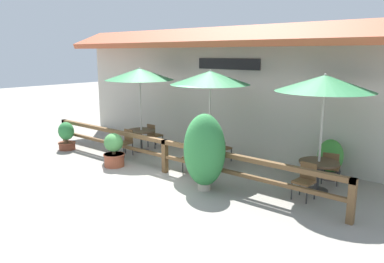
# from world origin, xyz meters

# --- Properties ---
(ground_plane) EXTENTS (60.00, 60.00, 0.00)m
(ground_plane) POSITION_xyz_m (0.00, 0.00, 0.00)
(ground_plane) COLOR gray
(building_facade) EXTENTS (14.28, 1.49, 4.23)m
(building_facade) POSITION_xyz_m (0.00, 4.10, 2.16)
(building_facade) COLOR #BCB7A8
(building_facade) RESTS_ON ground
(patio_railing) EXTENTS (10.40, 0.14, 0.95)m
(patio_railing) POSITION_xyz_m (0.00, 1.05, 0.70)
(patio_railing) COLOR brown
(patio_railing) RESTS_ON ground
(patio_umbrella_near) EXTENTS (2.31, 2.31, 2.89)m
(patio_umbrella_near) POSITION_xyz_m (-2.27, 2.23, 2.65)
(patio_umbrella_near) COLOR #B7B2A8
(patio_umbrella_near) RESTS_ON ground
(dining_table_near) EXTENTS (0.96, 0.96, 0.76)m
(dining_table_near) POSITION_xyz_m (-2.27, 2.23, 0.60)
(dining_table_near) COLOR #4C3826
(dining_table_near) RESTS_ON ground
(chair_near_streetside) EXTENTS (0.42, 0.42, 0.85)m
(chair_near_streetside) POSITION_xyz_m (-2.29, 1.55, 0.48)
(chair_near_streetside) COLOR brown
(chair_near_streetside) RESTS_ON ground
(chair_near_wallside) EXTENTS (0.44, 0.44, 0.85)m
(chair_near_wallside) POSITION_xyz_m (-2.34, 2.90, 0.48)
(chair_near_wallside) COLOR brown
(chair_near_wallside) RESTS_ON ground
(patio_umbrella_middle) EXTENTS (2.31, 2.31, 2.89)m
(patio_umbrella_middle) POSITION_xyz_m (0.64, 2.29, 2.65)
(patio_umbrella_middle) COLOR #B7B2A8
(patio_umbrella_middle) RESTS_ON ground
(dining_table_middle) EXTENTS (0.96, 0.96, 0.76)m
(dining_table_middle) POSITION_xyz_m (0.64, 2.29, 0.60)
(dining_table_middle) COLOR #4C3826
(dining_table_middle) RESTS_ON ground
(chair_middle_streetside) EXTENTS (0.50, 0.50, 0.85)m
(chair_middle_streetside) POSITION_xyz_m (0.61, 1.60, 0.48)
(chair_middle_streetside) COLOR brown
(chair_middle_streetside) RESTS_ON ground
(chair_middle_wallside) EXTENTS (0.49, 0.49, 0.85)m
(chair_middle_wallside) POSITION_xyz_m (0.59, 2.98, 0.48)
(chair_middle_wallside) COLOR brown
(chair_middle_wallside) RESTS_ON ground
(patio_umbrella_far) EXTENTS (2.31, 2.31, 2.89)m
(patio_umbrella_far) POSITION_xyz_m (3.91, 2.42, 2.65)
(patio_umbrella_far) COLOR #B7B2A8
(patio_umbrella_far) RESTS_ON ground
(dining_table_far) EXTENTS (0.96, 0.96, 0.76)m
(dining_table_far) POSITION_xyz_m (3.91, 2.42, 0.60)
(dining_table_far) COLOR #4C3826
(dining_table_far) RESTS_ON ground
(chair_far_streetside) EXTENTS (0.45, 0.45, 0.85)m
(chair_far_streetside) POSITION_xyz_m (3.88, 1.72, 0.48)
(chair_far_streetside) COLOR brown
(chair_far_streetside) RESTS_ON ground
(chair_far_wallside) EXTENTS (0.50, 0.50, 0.85)m
(chair_far_wallside) POSITION_xyz_m (3.97, 3.12, 0.48)
(chair_far_wallside) COLOR brown
(chair_far_wallside) RESTS_ON ground
(potted_plant_corner_fern) EXTENTS (1.07, 0.96, 1.92)m
(potted_plant_corner_fern) POSITION_xyz_m (1.72, 0.67, 1.01)
(potted_plant_corner_fern) COLOR #B7AD99
(potted_plant_corner_fern) RESTS_ON ground
(potted_plant_tall_tropical) EXTENTS (0.64, 0.64, 1.01)m
(potted_plant_tall_tropical) POSITION_xyz_m (-1.59, 0.50, 0.50)
(potted_plant_tall_tropical) COLOR #9E4C33
(potted_plant_tall_tropical) RESTS_ON ground
(potted_plant_broad_leaf) EXTENTS (0.60, 0.60, 0.98)m
(potted_plant_broad_leaf) POSITION_xyz_m (-4.47, 0.70, 0.49)
(potted_plant_broad_leaf) COLOR brown
(potted_plant_broad_leaf) RESTS_ON ground
(potted_plant_small_flowering) EXTENTS (0.68, 0.61, 1.09)m
(potted_plant_small_flowering) POSITION_xyz_m (3.79, 3.55, 0.54)
(potted_plant_small_flowering) COLOR #564C47
(potted_plant_small_flowering) RESTS_ON ground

